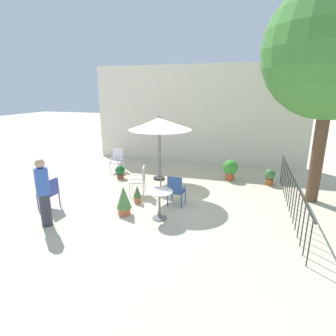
% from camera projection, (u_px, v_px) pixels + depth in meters
% --- Properties ---
extents(ground_plane, '(60.00, 60.00, 0.00)m').
position_uv_depth(ground_plane, '(166.00, 197.00, 8.65)').
color(ground_plane, beige).
extents(villa_facade, '(9.76, 0.30, 4.41)m').
position_uv_depth(villa_facade, '(196.00, 115.00, 12.46)').
color(villa_facade, silver).
rests_on(villa_facade, ground).
extents(terrace_railing, '(0.03, 5.57, 1.01)m').
position_uv_depth(terrace_railing, '(292.00, 189.00, 7.46)').
color(terrace_railing, black).
rests_on(terrace_railing, ground).
extents(patio_umbrella_0, '(1.84, 1.84, 2.41)m').
position_uv_depth(patio_umbrella_0, '(159.00, 124.00, 9.89)').
color(patio_umbrella_0, '#2D2D2D').
rests_on(patio_umbrella_0, ground).
extents(patio_umbrella_1, '(1.97, 1.97, 2.52)m').
position_uv_depth(patio_umbrella_1, '(160.00, 125.00, 8.39)').
color(patio_umbrella_1, '#2D2D2D').
rests_on(patio_umbrella_1, ground).
extents(cafe_table_0, '(0.70, 0.70, 0.78)m').
position_uv_depth(cafe_table_0, '(159.00, 200.00, 7.08)').
color(cafe_table_0, silver).
rests_on(cafe_table_0, ground).
extents(patio_chair_0, '(0.49, 0.45, 0.90)m').
position_uv_depth(patio_chair_0, '(50.00, 192.00, 7.72)').
color(patio_chair_0, '#333F93').
rests_on(patio_chair_0, ground).
extents(patio_chair_1, '(0.48, 0.48, 0.92)m').
position_uv_depth(patio_chair_1, '(176.00, 189.00, 7.89)').
color(patio_chair_1, '#2D4E90').
rests_on(patio_chair_1, ground).
extents(patio_chair_2, '(0.58, 0.60, 0.95)m').
position_uv_depth(patio_chair_2, '(140.00, 179.00, 8.74)').
color(patio_chair_2, silver).
rests_on(patio_chair_2, ground).
extents(patio_chair_3, '(0.54, 0.55, 0.93)m').
position_uv_depth(patio_chair_3, '(117.00, 159.00, 11.38)').
color(patio_chair_3, white).
rests_on(patio_chair_3, ground).
extents(potted_plant_0, '(0.41, 0.41, 0.82)m').
position_uv_depth(potted_plant_0, '(124.00, 200.00, 7.35)').
color(potted_plant_0, '#C26841').
rests_on(potted_plant_0, ground).
extents(potted_plant_1, '(0.37, 0.37, 0.51)m').
position_uv_depth(potted_plant_1, '(120.00, 171.00, 10.48)').
color(potted_plant_1, brown).
rests_on(potted_plant_1, ground).
extents(potted_plant_2, '(0.56, 0.56, 0.78)m').
position_uv_depth(potted_plant_2, '(230.00, 169.00, 10.26)').
color(potted_plant_2, '#C15330').
rests_on(potted_plant_2, ground).
extents(potted_plant_3, '(0.25, 0.25, 0.55)m').
position_uv_depth(potted_plant_3, '(137.00, 194.00, 8.16)').
color(potted_plant_3, '#BC6B3C').
rests_on(potted_plant_3, ground).
extents(potted_plant_4, '(0.39, 0.39, 0.59)m').
position_uv_depth(potted_plant_4, '(270.00, 176.00, 9.74)').
color(potted_plant_4, '#A9582B').
rests_on(potted_plant_4, ground).
extents(standing_person, '(0.45, 0.45, 1.73)m').
position_uv_depth(standing_person, '(43.00, 192.00, 6.63)').
color(standing_person, '#33333D').
rests_on(standing_person, ground).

